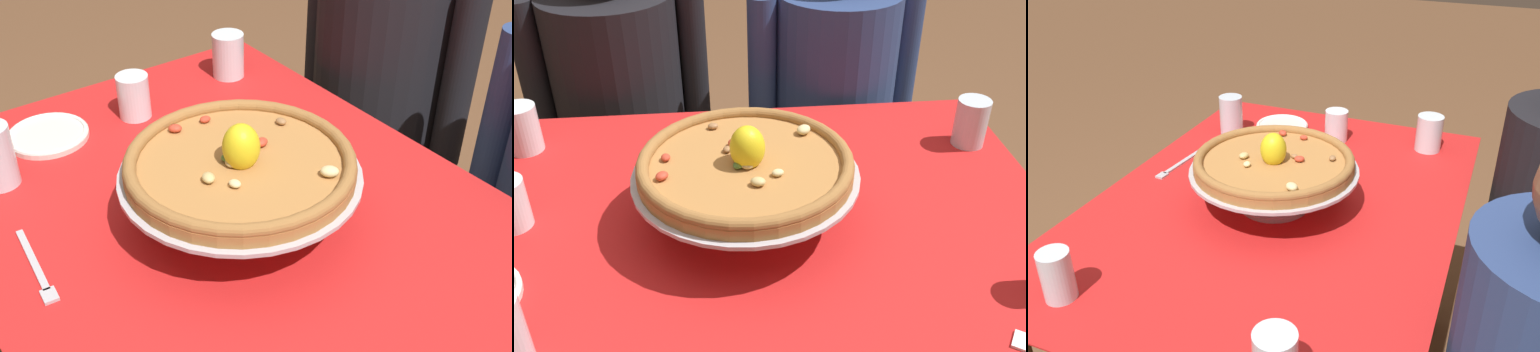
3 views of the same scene
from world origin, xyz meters
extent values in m
cylinder|color=brown|center=(-0.55, 0.38, 0.36)|extent=(0.06, 0.06, 0.72)
cylinder|color=brown|center=(0.55, 0.38, 0.36)|extent=(0.06, 0.06, 0.72)
cube|color=brown|center=(0.00, 0.00, 0.73)|extent=(1.23, 0.87, 0.02)
cube|color=red|center=(0.00, 0.00, 0.75)|extent=(1.27, 0.91, 0.00)
cylinder|color=#B7B7C1|center=(0.01, 0.00, 0.76)|extent=(0.18, 0.18, 0.01)
cylinder|color=#B7B7C1|center=(0.01, 0.00, 0.81)|extent=(0.05, 0.05, 0.09)
cylinder|color=#B7B7C1|center=(0.01, 0.00, 0.85)|extent=(0.43, 0.43, 0.01)
cylinder|color=#AD753D|center=(0.01, 0.00, 0.87)|extent=(0.40, 0.40, 0.02)
torus|color=olive|center=(0.01, 0.00, 0.88)|extent=(0.40, 0.40, 0.02)
ellipsoid|color=tan|center=(0.03, -0.08, 0.89)|extent=(0.03, 0.03, 0.01)
ellipsoid|color=#C63D28|center=(-0.01, 0.06, 0.89)|extent=(0.03, 0.03, 0.01)
ellipsoid|color=#4C7533|center=(0.00, -0.02, 0.89)|extent=(0.03, 0.03, 0.01)
ellipsoid|color=beige|center=(0.14, 0.10, 0.89)|extent=(0.04, 0.04, 0.02)
ellipsoid|color=tan|center=(0.01, -0.02, 0.89)|extent=(0.03, 0.03, 0.01)
ellipsoid|color=#996B42|center=(-0.02, 0.04, 0.89)|extent=(0.02, 0.02, 0.01)
ellipsoid|color=beige|center=(0.07, -0.05, 0.89)|extent=(0.03, 0.02, 0.01)
ellipsoid|color=#C63D28|center=(-0.13, 0.02, 0.89)|extent=(0.02, 0.02, 0.01)
ellipsoid|color=#996B42|center=(-0.04, 0.13, 0.89)|extent=(0.02, 0.02, 0.01)
ellipsoid|color=#C63D28|center=(-0.14, -0.04, 0.89)|extent=(0.03, 0.03, 0.01)
ellipsoid|color=yellow|center=(0.02, 0.00, 0.91)|extent=(0.08, 0.08, 0.09)
cylinder|color=silver|center=(-0.48, 0.31, 0.81)|extent=(0.08, 0.08, 0.11)
cylinder|color=silver|center=(-0.48, 0.31, 0.79)|extent=(0.07, 0.07, 0.07)
cylinder|color=silver|center=(0.55, 0.23, 0.81)|extent=(0.08, 0.08, 0.11)
cylinder|color=silver|center=(0.55, 0.23, 0.79)|extent=(0.07, 0.07, 0.08)
cube|color=maroon|center=(-0.31, 0.70, 0.23)|extent=(0.32, 0.36, 0.45)
cylinder|color=black|center=(-0.31, 0.70, 0.72)|extent=(0.42, 0.42, 0.54)
cylinder|color=black|center=(-0.54, 0.67, 0.76)|extent=(0.08, 0.08, 0.46)
cylinder|color=black|center=(-0.09, 0.73, 0.76)|extent=(0.08, 0.08, 0.46)
cube|color=black|center=(0.31, 0.66, 0.22)|extent=(0.32, 0.36, 0.45)
cylinder|color=navy|center=(0.31, 0.66, 0.72)|extent=(0.40, 0.40, 0.54)
cylinder|color=navy|center=(0.10, 0.63, 0.76)|extent=(0.08, 0.08, 0.46)
cylinder|color=navy|center=(0.53, 0.69, 0.76)|extent=(0.08, 0.08, 0.46)
camera|label=1|loc=(0.79, -0.53, 1.52)|focal=46.47mm
camera|label=2|loc=(-0.03, -0.92, 1.47)|focal=41.63mm
camera|label=3|loc=(1.15, 0.50, 1.50)|focal=39.18mm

